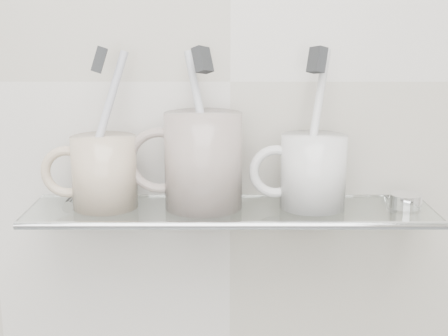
{
  "coord_description": "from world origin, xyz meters",
  "views": [
    {
      "loc": [
        -0.01,
        0.3,
        1.33
      ],
      "look_at": [
        -0.01,
        1.04,
        1.15
      ],
      "focal_mm": 50.0,
      "sensor_mm": 36.0,
      "label": 1
    }
  ],
  "objects_px": {
    "shelf_glass": "(231,211)",
    "mug_center": "(203,161)",
    "mug_left": "(104,172)",
    "mug_right": "(313,172)"
  },
  "relations": [
    {
      "from": "shelf_glass",
      "to": "mug_center",
      "type": "distance_m",
      "value": 0.07
    },
    {
      "from": "mug_left",
      "to": "mug_center",
      "type": "distance_m",
      "value": 0.12
    },
    {
      "from": "shelf_glass",
      "to": "mug_center",
      "type": "xyz_separation_m",
      "value": [
        -0.03,
        0.0,
        0.06
      ]
    },
    {
      "from": "mug_left",
      "to": "mug_right",
      "type": "relative_size",
      "value": 0.99
    },
    {
      "from": "mug_center",
      "to": "mug_right",
      "type": "xyz_separation_m",
      "value": [
        0.14,
        0.0,
        -0.01
      ]
    },
    {
      "from": "shelf_glass",
      "to": "mug_right",
      "type": "relative_size",
      "value": 5.53
    },
    {
      "from": "mug_left",
      "to": "mug_center",
      "type": "bearing_deg",
      "value": 2.72
    },
    {
      "from": "mug_left",
      "to": "shelf_glass",
      "type": "bearing_deg",
      "value": 0.88
    },
    {
      "from": "mug_left",
      "to": "mug_right",
      "type": "distance_m",
      "value": 0.26
    },
    {
      "from": "mug_left",
      "to": "mug_right",
      "type": "bearing_deg",
      "value": 2.72
    }
  ]
}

